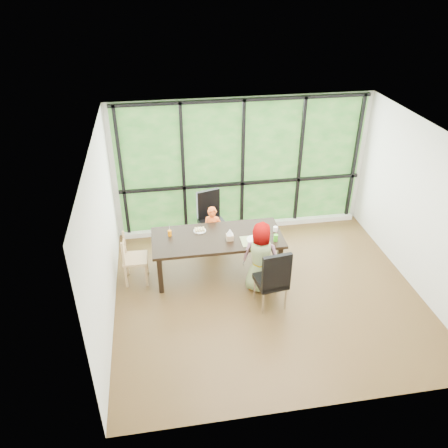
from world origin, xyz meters
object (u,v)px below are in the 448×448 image
Objects in this scene: dining_table at (217,255)px; chair_window_leather at (212,220)px; chair_end_beech at (135,259)px; child_toddler at (213,231)px; plate_near at (254,240)px; orange_cup at (170,233)px; plate_far at (200,231)px; tissue_box at (230,237)px; child_older at (262,257)px; white_mug at (275,229)px; chair_interior_leather at (271,277)px; green_cup at (276,238)px.

chair_window_leather reaches higher than dining_table.
chair_end_beech is 1.52m from child_toddler.
orange_cup reaches higher than plate_near.
plate_far is 1.82× the size of tissue_box.
child_older is at bearing -46.26° from child_toddler.
chair_window_leather is 13.33× the size of white_mug.
tissue_box reaches higher than dining_table.
chair_interior_leather is 10.47× the size of orange_cup.
dining_table is at bearing -88.03° from chair_end_beech.
child_older is (0.61, -1.48, 0.09)m from chair_window_leather.
green_cup is (1.22, -0.52, 0.05)m from plate_far.
tissue_box is at bearing -16.51° from orange_cup.
chair_window_leather is 3.99× the size of plate_near.
chair_end_beech reaches higher than plate_near.
chair_end_beech reaches higher than tissue_box.
child_toddler reaches higher than white_mug.
white_mug is (2.43, 0.02, 0.34)m from chair_end_beech.
chair_window_leather is 1.60m from child_older.
orange_cup is (-0.80, 0.16, 0.43)m from dining_table.
orange_cup is (-1.45, 0.71, 0.17)m from child_older.
plate_near is (0.88, -0.44, 0.00)m from plate_far.
plate_near is at bearing -18.89° from dining_table.
chair_window_leather is 1.54m from green_cup.
child_toddler is at bearing -73.20° from chair_interior_leather.
green_cup is (2.35, -0.29, 0.36)m from chair_end_beech.
dining_table is 18.65× the size of tissue_box.
chair_interior_leather is at bearing -52.22° from child_toddler.
white_mug is at bearing -87.41° from chair_end_beech.
child_toddler is at bearing 127.25° from plate_near.
plate_far is at bearing -114.13° from child_toddler.
child_toddler is 0.52m from plate_far.
tissue_box is at bearing -66.45° from chair_interior_leather.
orange_cup reaches higher than plate_far.
chair_window_leather is 1.00× the size of chair_interior_leather.
chair_end_beech is 7.59× the size of green_cup.
white_mug reaches higher than dining_table.
chair_end_beech is at bearing 172.93° from green_cup.
chair_end_beech reaches higher than plate_far.
chair_window_leather reaches higher than green_cup.
chair_end_beech is 1.20m from plate_far.
chair_window_leather reaches higher than orange_cup.
white_mug is at bearing -103.50° from child_older.
child_toddler is 1.33m from green_cup.
child_toddler is at bearing 90.00° from dining_table.
dining_table is 0.52m from plate_far.
chair_interior_leather is 2.33m from chair_end_beech.
chair_interior_leather reaches higher than plate_far.
dining_table is 1.77× the size of child_older.
dining_table is at bearing -20.40° from child_older.
chair_interior_leather is at bearing -86.92° from chair_window_leather.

